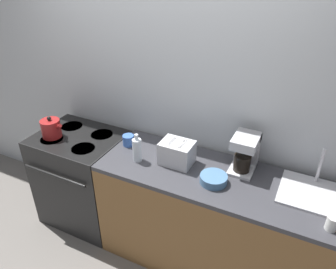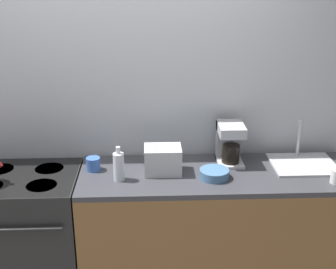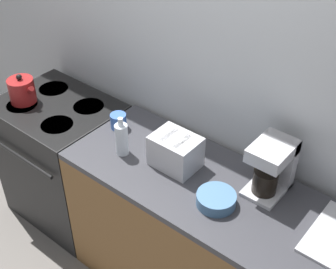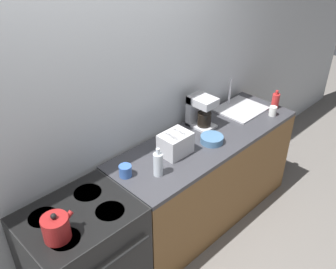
% 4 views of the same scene
% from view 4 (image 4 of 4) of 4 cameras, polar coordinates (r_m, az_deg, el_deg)
% --- Properties ---
extents(wall_back, '(8.00, 0.05, 2.60)m').
position_cam_4_polar(wall_back, '(2.92, -7.83, 3.84)').
color(wall_back, silver).
rests_on(wall_back, ground_plane).
extents(stove, '(0.76, 0.65, 0.92)m').
position_cam_4_polar(stove, '(2.90, -12.53, -18.10)').
color(stove, black).
rests_on(stove, ground_plane).
extents(counter_block, '(1.90, 0.64, 0.92)m').
position_cam_4_polar(counter_block, '(3.55, 5.65, -6.56)').
color(counter_block, brown).
rests_on(counter_block, ground_plane).
extents(kettle, '(0.21, 0.17, 0.20)m').
position_cam_4_polar(kettle, '(2.40, -16.66, -13.47)').
color(kettle, maroon).
rests_on(kettle, stove).
extents(toaster, '(0.25, 0.19, 0.18)m').
position_cam_4_polar(toaster, '(3.00, 1.13, -1.41)').
color(toaster, '#BCBCC1').
rests_on(toaster, counter_block).
extents(coffee_maker, '(0.18, 0.24, 0.29)m').
position_cam_4_polar(coffee_maker, '(3.36, 4.91, 3.74)').
color(coffee_maker, '#B7B7BC').
rests_on(coffee_maker, counter_block).
extents(sink_tray, '(0.45, 0.38, 0.28)m').
position_cam_4_polar(sink_tray, '(3.75, 10.94, 3.99)').
color(sink_tray, '#B7B7BC').
rests_on(sink_tray, counter_block).
extents(bottle_clear, '(0.07, 0.07, 0.23)m').
position_cam_4_polar(bottle_clear, '(2.76, -1.57, -4.53)').
color(bottle_clear, silver).
rests_on(bottle_clear, counter_block).
extents(bottle_red, '(0.07, 0.07, 0.19)m').
position_cam_4_polar(bottle_red, '(3.83, 16.06, 4.98)').
color(bottle_red, '#B72828').
rests_on(bottle_red, counter_block).
extents(cup_white, '(0.07, 0.07, 0.09)m').
position_cam_4_polar(cup_white, '(3.70, 15.68, 3.47)').
color(cup_white, white).
rests_on(cup_white, counter_block).
extents(cup_blue, '(0.10, 0.10, 0.09)m').
position_cam_4_polar(cup_blue, '(2.80, -6.51, -5.53)').
color(cup_blue, '#3860B2').
rests_on(cup_blue, counter_block).
extents(bowl, '(0.20, 0.20, 0.06)m').
position_cam_4_polar(bowl, '(3.19, 6.70, -0.71)').
color(bowl, teal).
rests_on(bowl, counter_block).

